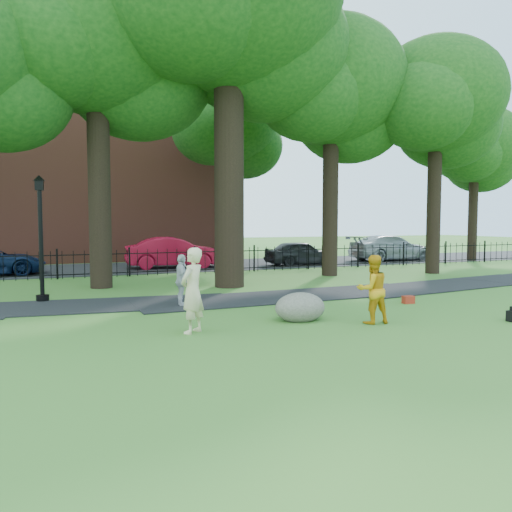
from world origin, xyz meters
name	(u,v)px	position (x,y,z in m)	size (l,w,h in m)	color
ground	(322,321)	(0.00, 0.00, 0.00)	(120.00, 120.00, 0.00)	#3A7127
footpath	(289,297)	(1.00, 3.90, 0.00)	(36.00, 2.60, 0.03)	black
street	(176,267)	(0.00, 16.00, 0.00)	(80.00, 7.00, 0.02)	black
iron_fence	(195,261)	(0.00, 12.00, 0.60)	(44.00, 0.04, 1.20)	black
brick_building	(87,167)	(-4.00, 24.00, 6.00)	(18.00, 8.00, 12.00)	brown
big_tree	(231,11)	(0.13, 7.09, 10.14)	(10.08, 8.61, 14.37)	black
tree_row	(230,77)	(0.52, 8.40, 8.15)	(26.82, 7.96, 12.42)	black
woman	(192,290)	(-3.29, -0.08, 0.94)	(0.69, 0.45, 1.89)	beige
man	(372,289)	(0.99, -0.70, 0.83)	(0.81, 0.63, 1.66)	orange
pedestrian	(182,281)	(-2.70, 3.37, 0.76)	(0.89, 0.37, 1.51)	#B1B0B5
boulder	(300,305)	(-0.45, 0.29, 0.38)	(1.29, 0.97, 0.76)	#626052
lamppost	(41,240)	(-6.46, 5.80, 1.89)	(0.38, 0.38, 3.85)	black
red_bag	(408,300)	(3.71, 1.33, 0.12)	(0.34, 0.21, 0.23)	#9E2717
red_sedan	(174,253)	(-0.29, 15.15, 0.82)	(1.73, 4.97, 1.64)	maroon
grey_car	(300,253)	(6.68, 14.22, 0.69)	(1.62, 4.04, 1.38)	black
silver_car	(390,248)	(13.40, 15.03, 0.79)	(2.22, 5.46, 1.58)	#969A9E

